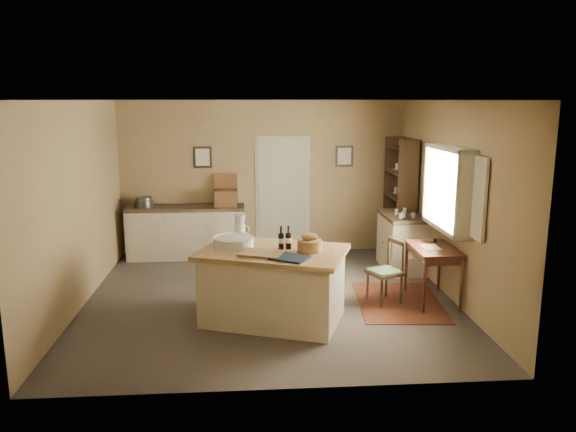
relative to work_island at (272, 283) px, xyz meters
name	(u,v)px	position (x,y,z in m)	size (l,w,h in m)	color
ground	(270,298)	(0.00, 0.78, -0.48)	(5.00, 5.00, 0.00)	#4B4139
wall_back	(263,177)	(0.00, 3.28, 0.87)	(5.00, 0.10, 2.70)	olive
wall_front	(281,252)	(0.00, -1.72, 0.87)	(5.00, 0.10, 2.70)	olive
wall_left	(78,205)	(-2.50, 0.78, 0.87)	(0.10, 5.00, 2.70)	olive
wall_right	(451,200)	(2.50, 0.78, 0.87)	(0.10, 5.00, 2.70)	olive
ceiling	(268,100)	(0.00, 0.78, 2.22)	(5.00, 5.00, 0.00)	silver
door	(283,194)	(0.35, 3.25, 0.57)	(0.97, 0.06, 2.11)	#ADB198
framed_prints	(274,157)	(0.20, 3.26, 1.24)	(2.82, 0.02, 0.38)	black
window	(451,188)	(2.42, 0.58, 1.07)	(0.25, 1.99, 1.12)	beige
work_island	(272,283)	(0.00, 0.00, 0.00)	(2.01, 1.65, 1.20)	beige
sideboard	(187,230)	(-1.35, 2.98, 0.00)	(2.03, 0.58, 1.18)	beige
rug	(399,302)	(1.75, 0.51, -0.48)	(1.10, 1.60, 0.01)	#4A1F10
writing_desk	(433,254)	(2.20, 0.51, 0.19)	(0.56, 0.92, 0.82)	#361B12
desk_chair	(385,273)	(1.54, 0.51, -0.06)	(0.39, 0.39, 0.84)	#301F13
right_cabinet	(402,241)	(2.20, 2.03, -0.02)	(0.60, 1.08, 0.99)	beige
shelving_unit	(403,200)	(2.35, 2.61, 0.55)	(0.35, 0.93, 2.08)	#301F13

